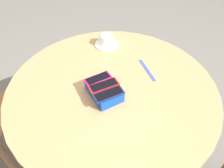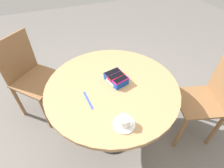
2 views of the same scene
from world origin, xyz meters
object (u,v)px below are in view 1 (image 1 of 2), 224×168
Objects in this scene: phone_red at (104,86)px; lanyard_strap at (147,70)px; phone_box at (104,91)px; saucer at (107,44)px; round_table at (112,101)px; phone_magenta at (98,79)px; phone_navy at (109,94)px; coffee_cup at (106,39)px.

lanyard_strap is (0.11, -0.26, -0.06)m from phone_red.
lanyard_strap is at bearing -66.25° from phone_box.
saucer is (0.40, -0.11, -0.02)m from phone_box.
round_table is 5.70× the size of lanyard_strap.
phone_magenta reaches higher than lanyard_strap.
saucer is 0.32m from lanyard_strap.
lanyard_strap is at bearing -70.51° from round_table.
phone_magenta is 0.29m from lanyard_strap.
saucer is (0.46, -0.10, -0.05)m from phone_navy.
phone_red is 0.41m from coffee_cup.
coffee_cup is 0.33m from lanyard_strap.
coffee_cup is (0.00, 0.00, 0.04)m from saucer.
phone_navy is 1.07× the size of phone_magenta.
coffee_cup is 0.52× the size of lanyard_strap.
round_table is 0.39m from coffee_cup.
coffee_cup is (0.36, -0.06, 0.14)m from round_table.
lanyard_strap is (-0.29, -0.16, -0.04)m from coffee_cup.
phone_red is (0.06, 0.01, 0.00)m from phone_navy.
phone_box is 0.03m from phone_red.
round_table is at bearing -22.35° from phone_navy.
phone_magenta is 0.75× the size of lanyard_strap.
coffee_cup is at bearing -14.73° from phone_box.
phone_magenta is (0.06, 0.02, 0.03)m from phone_box.
phone_box reaches higher than saucer.
phone_red is (-0.04, 0.05, 0.16)m from round_table.
phone_box reaches higher than round_table.
saucer is (0.36, -0.06, 0.11)m from round_table.
saucer is at bearing -9.13° from round_table.
coffee_cup reaches higher than phone_box.
phone_navy reaches higher than phone_box.
phone_box is 0.42m from coffee_cup.
phone_magenta is at bearing 18.07° from phone_red.
lanyard_strap is (-0.28, -0.16, -0.00)m from saucer.
saucer is 1.49× the size of coffee_cup.
lanyard_strap is at bearing -150.90° from saucer.
round_table is at bearing 171.13° from coffee_cup.
coffee_cup is (0.46, -0.10, -0.02)m from phone_navy.
phone_navy is at bearing -166.49° from phone_magenta.
round_table is at bearing -52.34° from phone_red.
round_table is 7.09× the size of phone_red.
round_table is 0.38m from saucer.
saucer is at bearing -12.03° from phone_navy.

